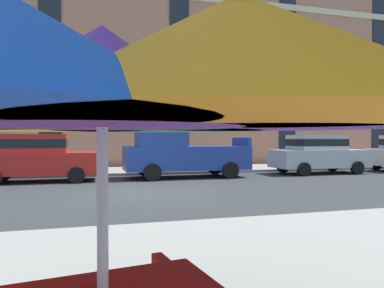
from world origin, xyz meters
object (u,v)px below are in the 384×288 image
Objects in this scene: pickup_blue at (181,153)px; patio_umbrella at (102,83)px; sedan_red at (37,156)px; sedan_silver at (318,153)px.

pickup_blue is 1.52× the size of patio_umbrella.
patio_umbrella reaches higher than pickup_blue.
sedan_silver is (12.05, 0.00, 0.00)m from sedan_red.
sedan_silver is at bearing 0.00° from sedan_red.
pickup_blue is 6.54m from sedan_silver.
pickup_blue reaches higher than sedan_silver.
sedan_red is 12.05m from sedan_silver.
patio_umbrella reaches higher than sedan_red.
sedan_silver is (6.54, -0.00, -0.08)m from pickup_blue.
sedan_red is at bearing 180.00° from sedan_silver.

